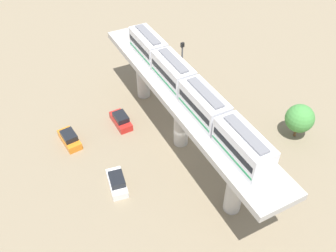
# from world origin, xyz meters

# --- Properties ---
(ground_plane) EXTENTS (120.00, 120.00, 0.00)m
(ground_plane) POSITION_xyz_m (0.00, 0.00, 0.00)
(ground_plane) COLOR #84755B
(viaduct) EXTENTS (5.20, 35.80, 8.26)m
(viaduct) POSITION_xyz_m (0.00, 0.00, 6.40)
(viaduct) COLOR #B7B2AA
(viaduct) RESTS_ON ground
(train) EXTENTS (2.64, 27.45, 3.24)m
(train) POSITION_xyz_m (0.00, 1.17, 9.79)
(train) COLOR white
(train) RESTS_ON viaduct
(parked_car_red) EXTENTS (1.91, 4.24, 1.76)m
(parked_car_red) POSITION_xyz_m (5.60, -7.04, 0.74)
(parked_car_red) COLOR red
(parked_car_red) RESTS_ON ground
(parked_car_white) EXTENTS (2.45, 4.44, 1.76)m
(parked_car_white) POSITION_xyz_m (10.14, 2.94, 0.74)
(parked_car_white) COLOR white
(parked_car_white) RESTS_ON ground
(parked_car_orange) EXTENTS (2.24, 4.37, 1.76)m
(parked_car_orange) POSITION_xyz_m (12.98, -6.74, 0.74)
(parked_car_orange) COLOR orange
(parked_car_orange) RESTS_ON ground
(tree_near_viaduct) EXTENTS (3.75, 3.75, 4.98)m
(tree_near_viaduct) POSITION_xyz_m (-14.27, 5.98, 3.10)
(tree_near_viaduct) COLOR brown
(tree_near_viaduct) RESTS_ON ground
(signal_post) EXTENTS (0.44, 0.28, 10.86)m
(signal_post) POSITION_xyz_m (-3.40, -6.15, 5.96)
(signal_post) COLOR #4C4C51
(signal_post) RESTS_ON ground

